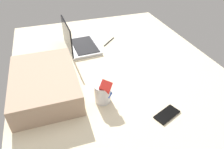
{
  "coord_description": "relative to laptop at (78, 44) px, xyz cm",
  "views": [
    {
      "loc": [
        -115.49,
        40.82,
        99.55
      ],
      "look_at": [
        -17.18,
        8.29,
        24.0
      ],
      "focal_mm": 33.58,
      "sensor_mm": 36.0,
      "label": 1
    }
  ],
  "objects": [
    {
      "name": "pillow",
      "position": [
        -45.93,
        28.29,
        2.09
      ],
      "size": [
        52.0,
        36.0,
        13.0
      ],
      "primitive_type": "cube",
      "color": "tan",
      "rests_on": "bed_mattress"
    },
    {
      "name": "cell_phone",
      "position": [
        -84.65,
        -29.98,
        -4.01
      ],
      "size": [
        11.52,
        15.52,
        0.8
      ],
      "primitive_type": "cube",
      "rotation": [
        0.0,
        0.0,
        0.38
      ],
      "color": "black",
      "rests_on": "bed_mattress"
    },
    {
      "name": "laptop",
      "position": [
        0.0,
        0.0,
        0.0
      ],
      "size": [
        34.15,
        24.69,
        23.0
      ],
      "rotation": [
        0.0,
        0.0,
        0.05
      ],
      "color": "#B7BABC",
      "rests_on": "bed_mattress"
    },
    {
      "name": "charger_cable",
      "position": [
        3.36,
        -26.33,
        -4.11
      ],
      "size": [
        12.28,
        12.6,
        0.6
      ],
      "primitive_type": "cube",
      "rotation": [
        0.0,
        0.0,
        -0.8
      ],
      "color": "black",
      "rests_on": "bed_mattress"
    },
    {
      "name": "snack_cup",
      "position": [
        -63.79,
        -1.47,
        1.67
      ],
      "size": [
        10.91,
        9.91,
        14.79
      ],
      "color": "silver",
      "rests_on": "bed_mattress"
    },
    {
      "name": "bed_mattress",
      "position": [
        -32.2,
        -19.71,
        -13.41
      ],
      "size": [
        180.0,
        140.0,
        18.0
      ],
      "primitive_type": "cube",
      "color": "beige",
      "rests_on": "ground"
    }
  ]
}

